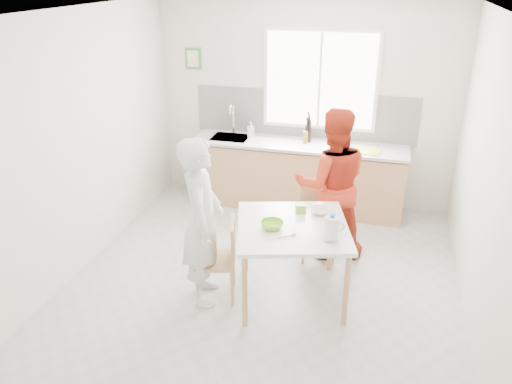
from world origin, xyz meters
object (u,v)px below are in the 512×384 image
at_px(chair_far, 317,217).
at_px(bowl_green, 272,225).
at_px(milk_jug, 332,228).
at_px(wine_bottle_a, 308,129).
at_px(dining_table, 293,233).
at_px(person_white, 202,222).
at_px(chair_left, 222,256).
at_px(wine_bottle_b, 309,131).
at_px(person_red, 331,184).
at_px(bowl_white, 321,211).

relative_size(chair_far, bowl_green, 3.94).
height_order(milk_jug, wine_bottle_a, wine_bottle_a).
bearing_deg(wine_bottle_a, dining_table, -83.86).
bearing_deg(chair_far, wine_bottle_a, 89.30).
height_order(dining_table, chair_far, chair_far).
bearing_deg(person_white, bowl_green, -94.34).
relative_size(chair_left, person_white, 0.50).
distance_m(chair_left, wine_bottle_b, 2.45).
xyz_separation_m(person_white, milk_jug, (1.21, 0.05, 0.09)).
distance_m(person_red, wine_bottle_b, 1.31).
relative_size(dining_table, wine_bottle_a, 4.02).
relative_size(bowl_green, wine_bottle_a, 0.67).
distance_m(dining_table, wine_bottle_a, 2.24).
height_order(person_red, bowl_green, person_red).
relative_size(person_white, milk_jug, 7.15).
xyz_separation_m(chair_left, bowl_white, (0.88, 0.51, 0.36)).
bearing_deg(wine_bottle_a, chair_left, -100.11).
bearing_deg(bowl_green, milk_jug, -8.10).
relative_size(milk_jug, wine_bottle_a, 0.74).
height_order(chair_left, milk_jug, milk_jug).
distance_m(wine_bottle_a, wine_bottle_b, 0.05).
xyz_separation_m(person_red, bowl_white, (-0.02, -0.62, -0.03)).
height_order(chair_far, person_white, person_white).
height_order(chair_left, wine_bottle_b, wine_bottle_b).
distance_m(chair_left, person_white, 0.41).
bearing_deg(bowl_green, wine_bottle_a, 91.42).
relative_size(milk_jug, wine_bottle_b, 0.79).
height_order(person_white, milk_jug, person_white).
bearing_deg(wine_bottle_b, wine_bottle_a, 112.03).
distance_m(chair_far, wine_bottle_b, 1.44).
bearing_deg(person_red, milk_jug, 81.60).
distance_m(chair_left, bowl_green, 0.61).
height_order(dining_table, wine_bottle_a, wine_bottle_a).
relative_size(bowl_white, wine_bottle_a, 0.62).
relative_size(chair_far, bowl_white, 4.29).
distance_m(dining_table, person_white, 0.87).
distance_m(chair_far, bowl_green, 1.09).
xyz_separation_m(bowl_white, wine_bottle_b, (-0.44, 1.83, 0.24)).
bearing_deg(person_red, bowl_white, 72.20).
distance_m(chair_left, chair_far, 1.32).
distance_m(person_white, wine_bottle_a, 2.51).
distance_m(person_white, wine_bottle_b, 2.47).
relative_size(chair_far, person_white, 0.50).
bearing_deg(wine_bottle_a, chair_far, -74.99).
height_order(person_red, bowl_white, person_red).
xyz_separation_m(dining_table, person_red, (0.24, 0.94, 0.14)).
bearing_deg(bowl_green, chair_far, 73.23).
xyz_separation_m(bowl_green, milk_jug, (0.57, -0.08, 0.09)).
height_order(chair_far, bowl_green, bowl_green).
height_order(person_red, wine_bottle_b, person_red).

